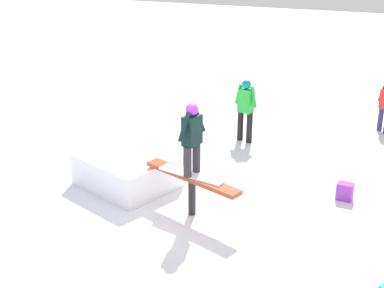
{
  "coord_description": "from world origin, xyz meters",
  "views": [
    {
      "loc": [
        3.47,
        -7.96,
        4.77
      ],
      "look_at": [
        0.0,
        0.0,
        1.38
      ],
      "focal_mm": 50.0,
      "sensor_mm": 36.0,
      "label": 1
    }
  ],
  "objects_px": {
    "bystander_green": "(246,107)",
    "backpack_on_snow": "(345,191)",
    "main_rider_on_rail": "(192,140)",
    "rail_feature": "(192,182)"
  },
  "relations": [
    {
      "from": "backpack_on_snow",
      "to": "rail_feature",
      "type": "bearing_deg",
      "value": -141.56
    },
    {
      "from": "rail_feature",
      "to": "main_rider_on_rail",
      "type": "xyz_separation_m",
      "value": [
        0.0,
        0.0,
        0.8
      ]
    },
    {
      "from": "rail_feature",
      "to": "backpack_on_snow",
      "type": "bearing_deg",
      "value": 54.16
    },
    {
      "from": "main_rider_on_rail",
      "to": "bystander_green",
      "type": "distance_m",
      "value": 4.02
    },
    {
      "from": "rail_feature",
      "to": "main_rider_on_rail",
      "type": "height_order",
      "value": "main_rider_on_rail"
    },
    {
      "from": "rail_feature",
      "to": "bystander_green",
      "type": "bearing_deg",
      "value": 113.82
    },
    {
      "from": "bystander_green",
      "to": "backpack_on_snow",
      "type": "xyz_separation_m",
      "value": [
        2.77,
        -2.25,
        -0.71
      ]
    },
    {
      "from": "rail_feature",
      "to": "main_rider_on_rail",
      "type": "bearing_deg",
      "value": 0.0
    },
    {
      "from": "main_rider_on_rail",
      "to": "bystander_green",
      "type": "bearing_deg",
      "value": 105.9
    },
    {
      "from": "main_rider_on_rail",
      "to": "backpack_on_snow",
      "type": "distance_m",
      "value": 3.27
    }
  ]
}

